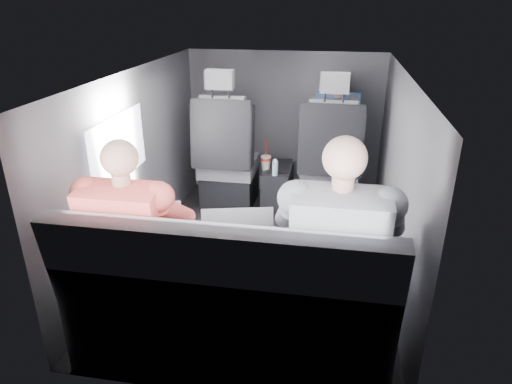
% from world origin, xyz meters
% --- Properties ---
extents(floor, '(2.60, 2.60, 0.00)m').
position_xyz_m(floor, '(0.00, 0.00, 0.00)').
color(floor, black).
rests_on(floor, ground).
extents(ceiling, '(2.60, 2.60, 0.00)m').
position_xyz_m(ceiling, '(0.00, 0.00, 1.35)').
color(ceiling, '#B2B2AD').
rests_on(ceiling, panel_back).
extents(panel_left, '(0.02, 2.60, 1.35)m').
position_xyz_m(panel_left, '(-0.90, 0.00, 0.68)').
color(panel_left, '#56565B').
rests_on(panel_left, floor).
extents(panel_right, '(0.02, 2.60, 1.35)m').
position_xyz_m(panel_right, '(0.90, 0.00, 0.68)').
color(panel_right, '#56565B').
rests_on(panel_right, floor).
extents(panel_front, '(1.80, 0.02, 1.35)m').
position_xyz_m(panel_front, '(0.00, 1.30, 0.68)').
color(panel_front, '#56565B').
rests_on(panel_front, floor).
extents(panel_back, '(1.80, 0.02, 1.35)m').
position_xyz_m(panel_back, '(0.00, -1.30, 0.68)').
color(panel_back, '#56565B').
rests_on(panel_back, floor).
extents(side_window, '(0.02, 0.75, 0.42)m').
position_xyz_m(side_window, '(-0.88, -0.30, 0.90)').
color(side_window, white).
rests_on(side_window, panel_left).
extents(seatbelt, '(0.35, 0.11, 0.59)m').
position_xyz_m(seatbelt, '(0.45, 0.67, 0.80)').
color(seatbelt, black).
rests_on(seatbelt, front_seat_right).
extents(front_seat_left, '(0.52, 0.58, 1.26)m').
position_xyz_m(front_seat_left, '(-0.45, 0.84, 0.40)').
color(front_seat_left, black).
rests_on(front_seat_left, floor).
extents(front_seat_right, '(0.52, 0.58, 1.26)m').
position_xyz_m(front_seat_right, '(0.45, 0.84, 0.40)').
color(front_seat_right, black).
rests_on(front_seat_right, floor).
extents(center_console, '(0.24, 0.48, 0.41)m').
position_xyz_m(center_console, '(0.00, 0.88, 0.20)').
color(center_console, black).
rests_on(center_console, floor).
extents(rear_bench, '(1.60, 0.57, 0.92)m').
position_xyz_m(rear_bench, '(0.00, -1.06, 0.31)').
color(rear_bench, slate).
rests_on(rear_bench, floor).
extents(soda_cup, '(0.09, 0.09, 0.27)m').
position_xyz_m(soda_cup, '(-0.10, 0.80, 0.47)').
color(soda_cup, white).
rests_on(soda_cup, center_console).
extents(water_bottle, '(0.05, 0.05, 0.14)m').
position_xyz_m(water_bottle, '(0.00, 0.68, 0.47)').
color(water_bottle, '#AACCE6').
rests_on(water_bottle, center_console).
extents(laptop_white, '(0.35, 0.35, 0.23)m').
position_xyz_m(laptop_white, '(-0.45, -0.80, 0.63)').
color(laptop_white, silver).
rests_on(laptop_white, passenger_rear_left).
extents(laptop_silver, '(0.41, 0.40, 0.25)m').
position_xyz_m(laptop_silver, '(0.03, -0.84, 0.64)').
color(laptop_silver, '#B4B5BA').
rests_on(laptop_silver, rear_bench).
extents(laptop_black, '(0.39, 0.37, 0.25)m').
position_xyz_m(laptop_black, '(0.49, -0.81, 0.63)').
color(laptop_black, black).
rests_on(laptop_black, passenger_rear_right).
extents(passenger_rear_left, '(0.49, 0.61, 1.21)m').
position_xyz_m(passenger_rear_left, '(-0.49, -0.97, 0.62)').
color(passenger_rear_left, '#333338').
rests_on(passenger_rear_left, rear_bench).
extents(passenger_rear_right, '(0.53, 0.65, 1.27)m').
position_xyz_m(passenger_rear_right, '(0.52, -0.97, 0.65)').
color(passenger_rear_right, navy).
rests_on(passenger_rear_right, rear_bench).
extents(passenger_front_right, '(0.37, 0.37, 0.72)m').
position_xyz_m(passenger_front_right, '(0.49, 1.10, 0.74)').
color(passenger_front_right, navy).
rests_on(passenger_front_right, front_seat_right).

